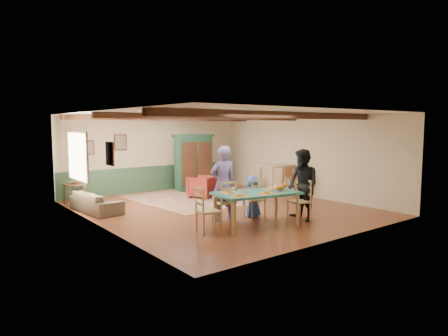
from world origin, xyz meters
TOP-DOWN VIEW (x-y plane):
  - floor at (0.00, 0.00)m, footprint 8.00×8.00m
  - wall_back at (0.00, 4.00)m, footprint 7.00×0.02m
  - wall_left at (-3.50, 0.00)m, footprint 0.02×8.00m
  - wall_right at (3.50, 0.00)m, footprint 0.02×8.00m
  - ceiling at (0.00, 0.00)m, footprint 7.00×8.00m
  - wainscot_back at (0.00, 3.98)m, footprint 6.95×0.03m
  - ceiling_beam_front at (0.00, -2.30)m, footprint 6.95×0.16m
  - ceiling_beam_mid at (0.00, 0.40)m, footprint 6.95×0.16m
  - ceiling_beam_back at (0.00, 3.00)m, footprint 6.95×0.16m
  - window_left at (-3.47, 1.70)m, footprint 0.06×1.60m
  - picture_left_wall at (-3.47, -0.60)m, footprint 0.04×0.42m
  - picture_back_a at (-1.30, 3.97)m, footprint 0.45×0.04m
  - picture_back_b at (-2.40, 3.97)m, footprint 0.38×0.04m
  - dining_table at (-0.59, -2.18)m, footprint 2.11×1.40m
  - dining_chair_far_left at (-0.88, -1.34)m, footprint 0.53×0.55m
  - dining_chair_far_right at (-0.03, -1.49)m, footprint 0.53×0.55m
  - dining_chair_end_left at (-1.82, -1.97)m, footprint 0.55×0.53m
  - dining_chair_end_right at (0.64, -2.40)m, footprint 0.55×0.53m
  - person_man at (-0.87, -1.26)m, footprint 0.75×0.56m
  - person_woman at (0.74, -2.42)m, footprint 0.82×0.97m
  - person_child at (-0.01, -1.41)m, footprint 0.58×0.43m
  - cat at (-0.02, -2.39)m, footprint 0.41×0.22m
  - place_setting_near_left at (-1.22, -2.35)m, footprint 0.48×0.39m
  - place_setting_near_center at (-0.53, -2.47)m, footprint 0.48×0.39m
  - place_setting_far_left at (-1.13, -1.82)m, footprint 0.48×0.39m
  - place_setting_far_right at (0.04, -2.02)m, footprint 0.48×0.39m
  - area_rug at (0.22, 1.82)m, footprint 3.57×4.16m
  - armoire at (1.20, 3.25)m, footprint 1.50×0.70m
  - armchair at (0.55, 1.75)m, footprint 1.04×1.06m
  - sofa at (-3.01, 1.68)m, footprint 0.92×1.93m
  - end_table at (-3.16, 3.09)m, footprint 0.58×0.58m
  - table_lamp at (-3.16, 3.09)m, footprint 0.33×0.33m
  - counter_table at (2.82, 0.51)m, footprint 1.27×0.75m
  - bar_stool_left at (3.04, 0.07)m, footprint 0.37×0.41m
  - bar_stool_right at (3.26, -0.42)m, footprint 0.39×0.43m

SIDE VIEW (x-z plane):
  - floor at x=0.00m, z-range 0.00..0.00m
  - area_rug at x=0.22m, z-range 0.00..0.01m
  - sofa at x=-3.01m, z-range 0.00..0.54m
  - end_table at x=-3.16m, z-range 0.00..0.64m
  - armchair at x=0.55m, z-range 0.00..0.73m
  - dining_table at x=-0.59m, z-range 0.00..0.81m
  - wainscot_back at x=0.00m, z-range 0.00..0.90m
  - dining_chair_far_left at x=-0.88m, z-range 0.00..1.03m
  - dining_chair_far_right at x=-0.03m, z-range 0.00..1.03m
  - dining_chair_end_left at x=-1.82m, z-range 0.00..1.03m
  - dining_chair_end_right at x=0.64m, z-range 0.00..1.03m
  - bar_stool_left at x=3.04m, z-range 0.00..1.04m
  - counter_table at x=2.82m, z-range 0.00..1.05m
  - bar_stool_right at x=3.26m, z-range 0.00..1.07m
  - person_child at x=-0.01m, z-range 0.00..1.09m
  - place_setting_near_left at x=-1.22m, z-range 0.81..0.92m
  - place_setting_near_center at x=-0.53m, z-range 0.81..0.92m
  - place_setting_far_left at x=-1.13m, z-range 0.81..0.92m
  - place_setting_far_right at x=0.04m, z-range 0.81..0.92m
  - person_woman at x=0.74m, z-range 0.00..1.79m
  - cat at x=-0.02m, z-range 0.81..1.01m
  - table_lamp at x=-3.16m, z-range 0.64..1.22m
  - person_man at x=-0.87m, z-range 0.00..1.87m
  - armoire at x=1.20m, z-range 0.00..2.05m
  - wall_back at x=0.00m, z-range 0.00..2.70m
  - wall_left at x=-3.50m, z-range 0.00..2.70m
  - wall_right at x=3.50m, z-range 0.00..2.70m
  - window_left at x=-3.47m, z-range 0.90..2.20m
  - picture_back_b at x=-2.40m, z-range 1.41..1.89m
  - picture_left_wall at x=-3.47m, z-range 1.49..2.01m
  - picture_back_a at x=-1.30m, z-range 1.52..2.08m
  - ceiling_beam_front at x=0.00m, z-range 2.53..2.69m
  - ceiling_beam_mid at x=0.00m, z-range 2.53..2.69m
  - ceiling_beam_back at x=0.00m, z-range 2.53..2.69m
  - ceiling at x=0.00m, z-range 2.69..2.71m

